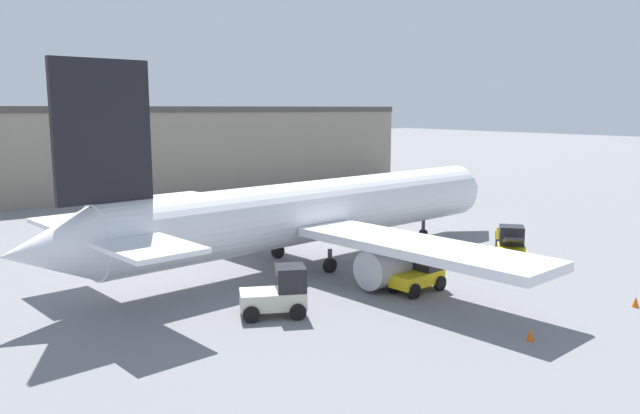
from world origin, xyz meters
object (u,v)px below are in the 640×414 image
at_px(belt_loader_truck, 512,248).
at_px(safety_cone_near, 531,335).
at_px(airplane, 309,213).
at_px(safety_cone_far, 636,302).
at_px(ground_crew_worker, 497,238).
at_px(pushback_tug, 421,274).
at_px(baggage_tug, 279,293).

height_order(belt_loader_truck, safety_cone_near, belt_loader_truck).
distance_m(airplane, safety_cone_far, 19.52).
distance_m(belt_loader_truck, safety_cone_far, 9.70).
relative_size(ground_crew_worker, pushback_tug, 0.50).
relative_size(baggage_tug, safety_cone_near, 6.63).
xyz_separation_m(belt_loader_truck, safety_cone_near, (-10.64, -9.09, -0.84)).
xyz_separation_m(airplane, ground_crew_worker, (13.35, -4.68, -2.51)).
bearing_deg(belt_loader_truck, ground_crew_worker, 9.53).
height_order(belt_loader_truck, safety_cone_far, belt_loader_truck).
bearing_deg(safety_cone_near, pushback_tug, 79.68).
bearing_deg(safety_cone_far, pushback_tug, 128.65).
relative_size(baggage_tug, belt_loader_truck, 0.96).
bearing_deg(airplane, ground_crew_worker, -25.86).
xyz_separation_m(pushback_tug, safety_cone_near, (-1.51, -8.29, -0.71)).
height_order(ground_crew_worker, pushback_tug, pushback_tug).
distance_m(airplane, pushback_tug, 9.18).
bearing_deg(baggage_tug, safety_cone_near, -27.02).
relative_size(airplane, ground_crew_worker, 22.70).
xyz_separation_m(airplane, safety_cone_far, (8.42, -17.33, -3.13)).
relative_size(airplane, safety_cone_near, 69.69).
distance_m(airplane, baggage_tug, 10.64).
bearing_deg(pushback_tug, safety_cone_far, -57.66).
bearing_deg(belt_loader_truck, baggage_tug, 137.96).
bearing_deg(airplane, safety_cone_far, -70.62).
bearing_deg(safety_cone_far, airplane, 115.93).
relative_size(airplane, pushback_tug, 11.31).
bearing_deg(safety_cone_far, belt_loader_truck, 76.55).
height_order(airplane, safety_cone_far, airplane).
distance_m(ground_crew_worker, safety_cone_far, 13.59).
relative_size(belt_loader_truck, safety_cone_near, 6.88).
xyz_separation_m(belt_loader_truck, pushback_tug, (-9.13, -0.80, -0.13)).
xyz_separation_m(ground_crew_worker, baggage_tug, (-20.45, -2.91, 0.23)).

